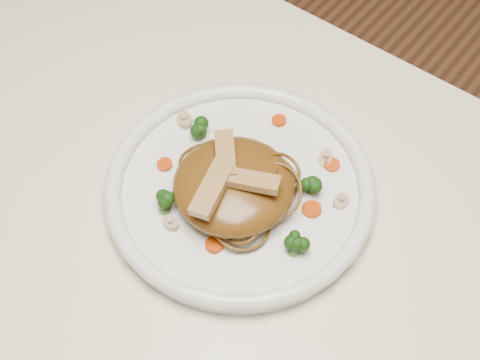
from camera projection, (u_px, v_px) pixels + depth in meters
The scene contains 19 objects.
table at pixel (239, 320), 0.78m from camera, with size 1.20×0.80×0.75m.
plate at pixel (240, 191), 0.76m from camera, with size 0.31×0.31×0.02m, color white.
noodle_mound at pixel (234, 185), 0.72m from camera, with size 0.14×0.14×0.04m, color #5C3A11.
chicken_a at pixel (249, 180), 0.69m from camera, with size 0.07×0.02×0.01m, color tan.
chicken_b at pixel (226, 154), 0.71m from camera, with size 0.06×0.02×0.01m, color tan.
chicken_c at pixel (213, 187), 0.69m from camera, with size 0.07×0.02×0.01m, color tan.
broccoli_0 at pixel (312, 183), 0.74m from camera, with size 0.02×0.02×0.03m, color #16450E, non-canonical shape.
broccoli_1 at pixel (201, 127), 0.78m from camera, with size 0.02×0.02×0.03m, color #16450E, non-canonical shape.
broccoli_2 at pixel (164, 202), 0.72m from camera, with size 0.03×0.03×0.03m, color #16450E, non-canonical shape.
broccoli_3 at pixel (295, 245), 0.69m from camera, with size 0.03×0.03×0.03m, color #16450E, non-canonical shape.
carrot_0 at pixel (332, 165), 0.77m from camera, with size 0.02×0.02×0.01m, color #C33707.
carrot_1 at pixel (165, 165), 0.77m from camera, with size 0.02×0.02×0.01m, color #C33707.
carrot_2 at pixel (312, 209), 0.73m from camera, with size 0.02×0.02×0.01m, color #C33707.
carrot_3 at pixel (279, 120), 0.80m from camera, with size 0.02×0.02×0.01m, color #C33707.
carrot_4 at pixel (214, 245), 0.70m from camera, with size 0.02×0.02×0.01m, color #C33707.
mushroom_0 at pixel (171, 223), 0.72m from camera, with size 0.02×0.02×0.01m, color beige.
mushroom_1 at pixel (341, 201), 0.74m from camera, with size 0.02×0.02×0.01m, color beige.
mushroom_2 at pixel (185, 120), 0.80m from camera, with size 0.03×0.03×0.01m, color beige.
mushroom_3 at pixel (326, 158), 0.77m from camera, with size 0.02×0.02×0.01m, color beige.
Camera 1 is at (0.19, -0.25, 1.38)m, focal length 49.08 mm.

